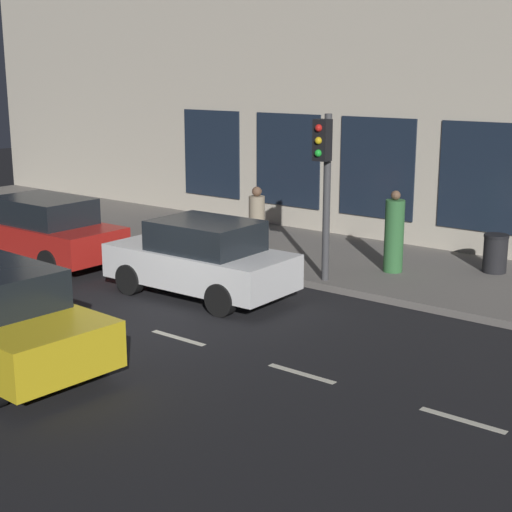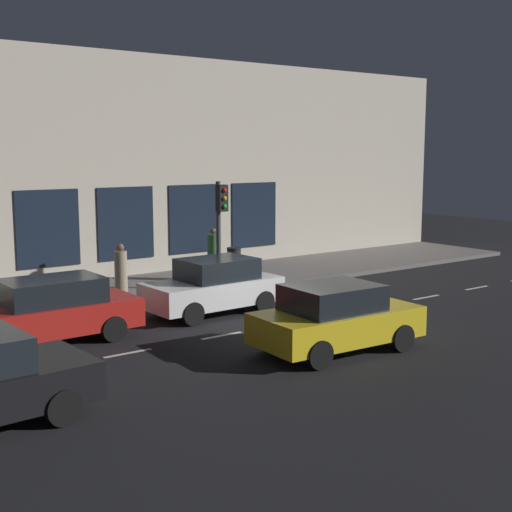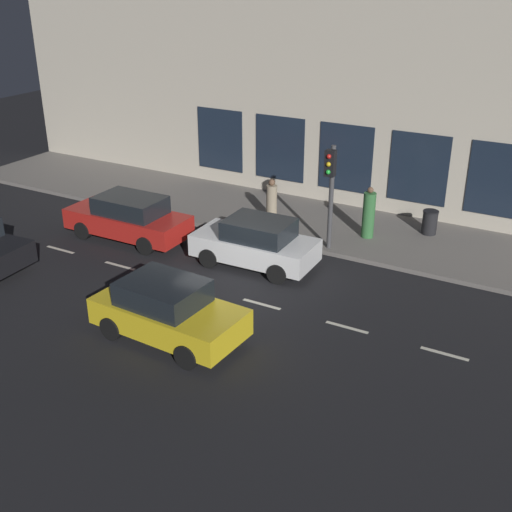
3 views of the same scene
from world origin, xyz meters
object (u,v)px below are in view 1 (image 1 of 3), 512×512
traffic_light (324,170)px  parked_car_3 (201,258)px  parked_car_0 (41,230)px  trash_bin (495,253)px  pedestrian_0 (257,222)px  pedestrian_1 (394,235)px

traffic_light → parked_car_3: (-2.03, 1.60, -1.71)m
parked_car_0 → trash_bin: bearing=-60.5°
parked_car_0 → trash_bin: parked_car_0 is taller
pedestrian_0 → trash_bin: bearing=28.9°
parked_car_0 → pedestrian_0: size_ratio=2.78×
traffic_light → parked_car_3: traffic_light is taller
pedestrian_1 → parked_car_0: bearing=-1.1°
pedestrian_1 → trash_bin: bearing=-172.4°
parked_car_0 → parked_car_3: bearing=-87.5°
traffic_light → parked_car_3: bearing=141.8°
traffic_light → trash_bin: (2.97, -2.59, -1.92)m
parked_car_3 → pedestrian_0: 3.61m
pedestrian_0 → pedestrian_1: (0.27, -3.63, 0.10)m
traffic_light → pedestrian_0: size_ratio=2.19×
parked_car_3 → pedestrian_1: pedestrian_1 is taller
pedestrian_1 → parked_car_3: bearing=27.6°
parked_car_0 → pedestrian_0: pedestrian_0 is taller
trash_bin → parked_car_3: bearing=140.1°
parked_car_0 → trash_bin: 10.53m
traffic_light → pedestrian_1: traffic_light is taller
pedestrian_1 → trash_bin: (1.34, -1.79, -0.40)m
pedestrian_0 → pedestrian_1: 3.65m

